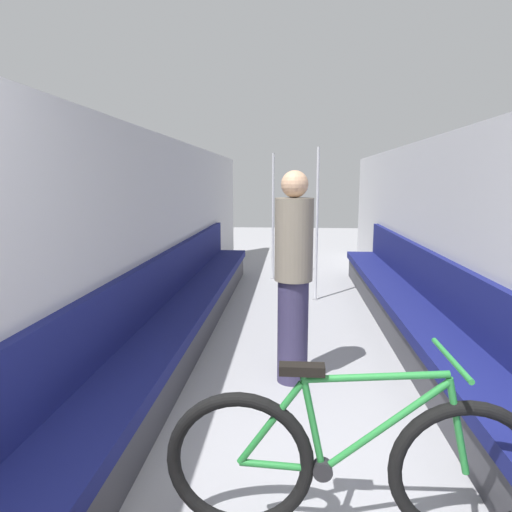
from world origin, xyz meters
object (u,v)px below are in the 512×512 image
grab_pole_far (273,219)px  passenger_standing (293,276)px  grab_pole_near (317,227)px  bench_seat_row_right (414,315)px  bench_seat_row_left (187,310)px  bicycle (350,464)px

grab_pole_far → passenger_standing: grab_pole_far is taller
grab_pole_near → passenger_standing: bearing=-97.0°
grab_pole_far → bench_seat_row_right: bearing=-62.3°
bench_seat_row_left → bench_seat_row_right: bearing=0.0°
bench_seat_row_right → bicycle: size_ratio=3.86×
grab_pole_far → passenger_standing: size_ratio=1.21×
bench_seat_row_right → grab_pole_near: grab_pole_near is taller
bench_seat_row_left → bicycle: (1.36, -2.64, 0.07)m
bicycle → grab_pole_far: bearing=111.6°
bench_seat_row_right → grab_pole_near: bearing=119.3°
bench_seat_row_right → bench_seat_row_left: bearing=180.0°
bicycle → grab_pole_near: size_ratio=0.82×
bench_seat_row_right → passenger_standing: 1.69m
bicycle → passenger_standing: bearing=114.6°
grab_pole_far → grab_pole_near: bearing=-64.4°
grab_pole_near → passenger_standing: size_ratio=1.21×
bicycle → passenger_standing: 1.73m
bench_seat_row_left → bench_seat_row_right: 2.32m
bicycle → grab_pole_near: (0.06, 4.24, 0.64)m
bench_seat_row_right → grab_pole_far: grab_pole_far is taller
bench_seat_row_left → grab_pole_near: size_ratio=3.18×
grab_pole_near → passenger_standing: 2.63m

